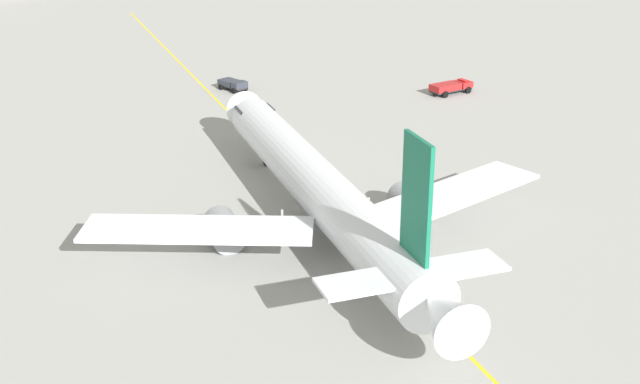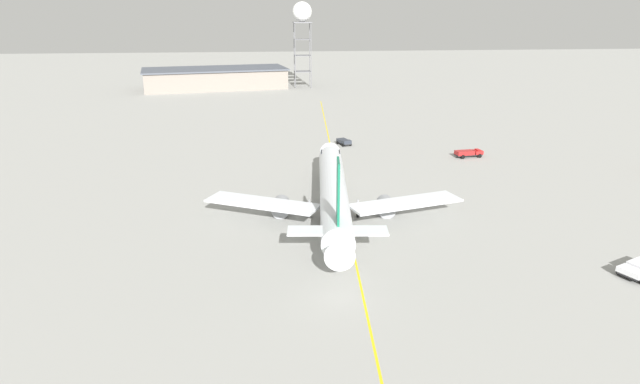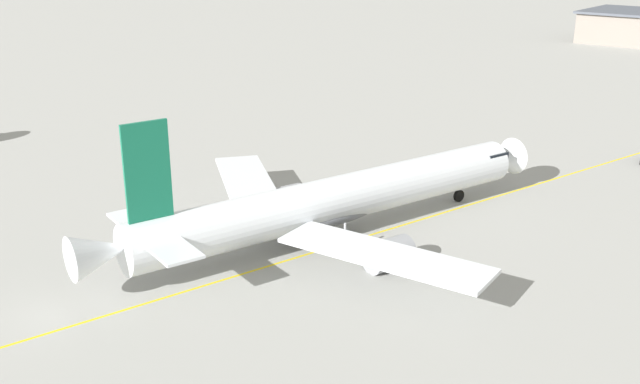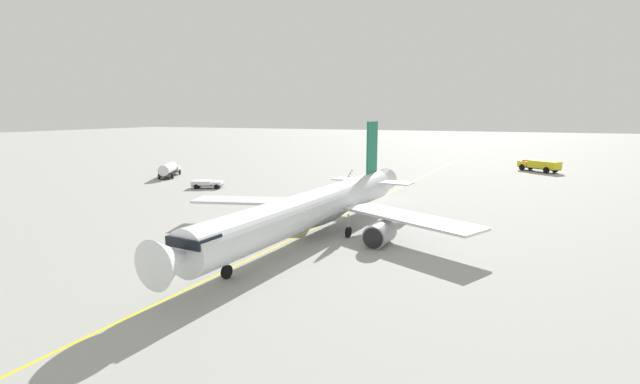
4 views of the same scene
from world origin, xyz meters
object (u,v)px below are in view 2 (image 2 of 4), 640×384
ops_pickup_truck (469,153)px  radar_tower (302,15)px  airliner_main (333,193)px  baggage_truck_truck (344,142)px

ops_pickup_truck → radar_tower: 105.69m
airliner_main → ops_pickup_truck: (29.31, 26.93, -2.14)m
airliner_main → baggage_truck_truck: bearing=-4.8°
baggage_truck_truck → ops_pickup_truck: (21.90, -12.11, 0.10)m
ops_pickup_truck → radar_tower: radar_tower is taller
ops_pickup_truck → radar_tower: bearing=95.3°
radar_tower → baggage_truck_truck: bearing=-89.0°
airliner_main → baggage_truck_truck: airliner_main is taller
airliner_main → radar_tower: 129.19m
airliner_main → radar_tower: (5.94, 127.23, 21.62)m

